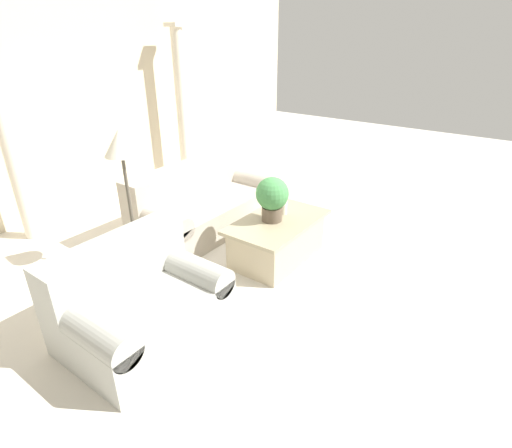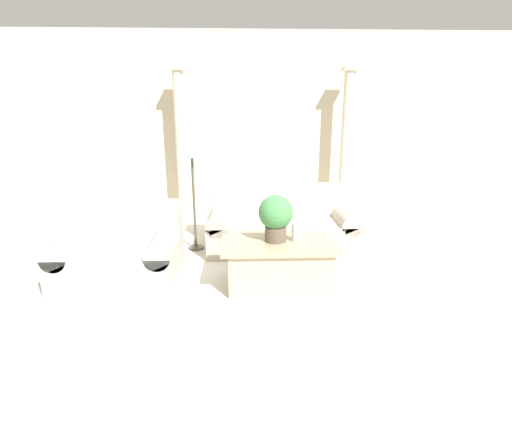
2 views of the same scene
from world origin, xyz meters
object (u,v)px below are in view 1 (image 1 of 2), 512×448
Objects in this scene: coffee_table at (277,239)px; potted_plant at (272,197)px; sofa_long at (203,203)px; floor_lamp at (122,150)px; loveseat at (138,300)px.

potted_plant is at bearing 125.85° from coffee_table.
potted_plant reaches higher than sofa_long.
potted_plant is 1.66m from floor_lamp.
sofa_long is 1.56m from floor_lamp.
loveseat is at bearing 173.03° from potted_plant.
potted_plant reaches higher than coffee_table.
floor_lamp is (-1.19, -0.05, 1.01)m from sofa_long.
floor_lamp is at bearing 52.81° from loveseat.
loveseat is 1.06× the size of coffee_table.
floor_lamp is at bearing 130.17° from coffee_table.
floor_lamp is (0.74, 0.98, 1.00)m from loveseat.
loveseat is at bearing -151.95° from sofa_long.
sofa_long is at bearing 2.62° from floor_lamp.
coffee_table is 1.96m from floor_lamp.
sofa_long is at bearing 28.05° from loveseat.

